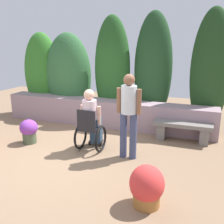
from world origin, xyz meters
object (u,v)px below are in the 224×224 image
at_px(stone_bench, 183,129).
at_px(person_in_wheelchair, 91,122).
at_px(person_standing_companion, 129,111).
at_px(flower_pot_red_accent, 147,187).
at_px(flower_pot_terracotta_by_wall, 29,130).

relative_size(stone_bench, person_in_wheelchair, 1.00).
distance_m(person_standing_companion, flower_pot_red_accent, 1.72).
relative_size(person_in_wheelchair, flower_pot_terracotta_by_wall, 2.39).
height_order(stone_bench, person_standing_companion, person_standing_companion).
bearing_deg(flower_pot_terracotta_by_wall, person_standing_companion, 1.35).
relative_size(person_in_wheelchair, flower_pot_red_accent, 2.16).
height_order(stone_bench, flower_pot_red_accent, flower_pot_red_accent).
bearing_deg(flower_pot_red_accent, flower_pot_terracotta_by_wall, 156.17).
bearing_deg(person_standing_companion, flower_pot_terracotta_by_wall, 176.76).
xyz_separation_m(person_standing_companion, flower_pot_red_accent, (0.71, -1.41, -0.68)).
bearing_deg(flower_pot_terracotta_by_wall, stone_bench, 22.80).
bearing_deg(stone_bench, flower_pot_red_accent, -99.57).
xyz_separation_m(stone_bench, person_in_wheelchair, (-1.79, -1.22, 0.33)).
xyz_separation_m(person_standing_companion, flower_pot_terracotta_by_wall, (-2.36, -0.06, -0.67)).
relative_size(person_in_wheelchair, person_standing_companion, 0.79).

